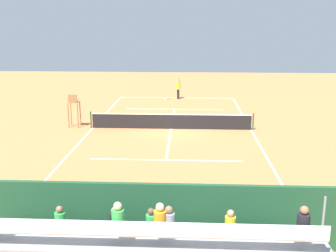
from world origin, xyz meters
name	(u,v)px	position (x,y,z in m)	size (l,w,h in m)	color
ground_plane	(171,129)	(0.00, 0.00, 0.00)	(60.00, 60.00, 0.00)	#D17542
court_line_markings	(171,129)	(0.00, -0.04, 0.00)	(10.10, 22.20, 0.01)	white
tennis_net	(171,121)	(0.00, 0.00, 0.50)	(10.30, 0.10, 1.07)	black
backdrop_wall	(151,215)	(0.00, 14.00, 1.00)	(18.00, 0.16, 2.00)	#1E4C2D
bleacher_stand	(146,240)	(0.01, 15.36, 0.96)	(9.06, 2.40, 2.48)	gray
umpire_chair	(74,107)	(6.20, -0.15, 1.31)	(0.67, 0.67, 2.14)	olive
courtside_bench	(213,219)	(-1.90, 13.27, 0.56)	(1.80, 0.40, 0.93)	#9E754C
equipment_bag	(156,230)	(-0.08, 13.40, 0.18)	(0.90, 0.36, 0.36)	#334C8C
tennis_player	(178,87)	(-0.16, -10.49, 1.02)	(0.46, 0.56, 1.93)	black
tennis_racket	(166,99)	(0.92, -10.31, 0.01)	(0.58, 0.40, 0.03)	black
tennis_ball_near	(153,103)	(1.90, -8.38, 0.03)	(0.07, 0.07, 0.07)	#CCDB33
tennis_ball_far	(200,105)	(-1.98, -7.54, 0.03)	(0.07, 0.07, 0.07)	#CCDB33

